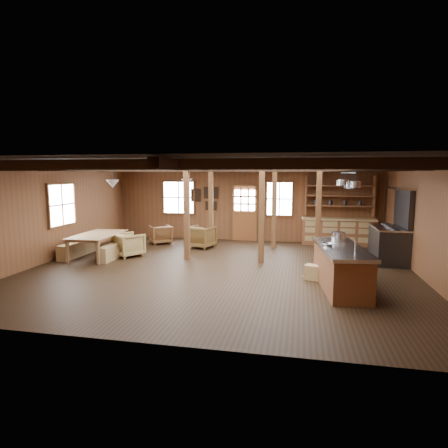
{
  "coord_description": "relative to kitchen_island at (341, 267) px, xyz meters",
  "views": [
    {
      "loc": [
        2.07,
        -9.48,
        2.53
      ],
      "look_at": [
        0.02,
        0.5,
        1.15
      ],
      "focal_mm": 30.0,
      "sensor_mm": 36.0,
      "label": 1
    }
  ],
  "objects": [
    {
      "name": "window_back_left",
      "position": [
        -5.58,
        5.55,
        1.12
      ],
      "size": [
        1.32,
        0.06,
        1.32
      ],
      "color": "white",
      "rests_on": "wall_back"
    },
    {
      "name": "room",
      "position": [
        -2.98,
        1.09,
        0.92
      ],
      "size": [
        10.04,
        9.04,
        2.84
      ],
      "color": "black",
      "rests_on": "ground"
    },
    {
      "name": "pendant_lamps",
      "position": [
        -5.23,
        2.09,
        1.77
      ],
      "size": [
        1.86,
        2.36,
        0.66
      ],
      "color": "#2F2F31",
      "rests_on": "ceiling"
    },
    {
      "name": "commercial_range",
      "position": [
        1.67,
        2.92,
        0.2
      ],
      "size": [
        0.89,
        1.74,
        2.14
      ],
      "color": "#2F2F31",
      "rests_on": "floor"
    },
    {
      "name": "window_left",
      "position": [
        -7.94,
        1.59,
        1.12
      ],
      "size": [
        0.14,
        1.24,
        1.32
      ],
      "color": "white",
      "rests_on": "wall_back"
    },
    {
      "name": "bench_aisle",
      "position": [
        -6.38,
        1.8,
        -0.26
      ],
      "size": [
        0.3,
        1.59,
        0.44
      ],
      "primitive_type": "cube",
      "color": "olive",
      "rests_on": "floor"
    },
    {
      "name": "dining_table",
      "position": [
        -6.88,
        1.8,
        -0.12
      ],
      "size": [
        1.24,
        2.08,
        0.71
      ],
      "primitive_type": "imported",
      "rotation": [
        0.0,
        0.0,
        1.63
      ],
      "color": "olive",
      "rests_on": "floor"
    },
    {
      "name": "armchair_b",
      "position": [
        -4.21,
        3.84,
        -0.1
      ],
      "size": [
        1.0,
        1.02,
        0.75
      ],
      "primitive_type": "imported",
      "rotation": [
        0.0,
        0.0,
        2.86
      ],
      "color": "brown",
      "rests_on": "floor"
    },
    {
      "name": "notice_boards",
      "position": [
        -4.48,
        5.54,
        1.16
      ],
      "size": [
        1.08,
        0.03,
        0.9
      ],
      "color": "silver",
      "rests_on": "wall_back"
    },
    {
      "name": "armchair_a",
      "position": [
        -5.87,
        4.28,
        -0.15
      ],
      "size": [
        1.0,
        1.01,
        0.66
      ],
      "primitive_type": "imported",
      "rotation": [
        0.0,
        0.0,
        3.78
      ],
      "color": "brown",
      "rests_on": "floor"
    },
    {
      "name": "kitchen_island",
      "position": [
        0.0,
        0.0,
        0.0
      ],
      "size": [
        1.17,
        2.59,
        1.2
      ],
      "rotation": [
        0.0,
        0.0,
        0.12
      ],
      "color": "brown",
      "rests_on": "floor"
    },
    {
      "name": "ceiling_joists",
      "position": [
        -2.98,
        1.26,
        2.2
      ],
      "size": [
        9.8,
        8.82,
        0.18
      ],
      "color": "black",
      "rests_on": "ceiling"
    },
    {
      "name": "bench_wall",
      "position": [
        -7.63,
        1.8,
        -0.25
      ],
      "size": [
        0.31,
        1.66,
        0.46
      ],
      "primitive_type": "cube",
      "color": "olive",
      "rests_on": "floor"
    },
    {
      "name": "pot_rack",
      "position": [
        0.23,
        1.44,
        1.82
      ],
      "size": [
        0.42,
        3.0,
        0.42
      ],
      "color": "#2F2F31",
      "rests_on": "ceiling"
    },
    {
      "name": "counter_pot",
      "position": [
        0.01,
        0.86,
        0.56
      ],
      "size": [
        0.32,
        0.32,
        0.19
      ],
      "primitive_type": "cylinder",
      "color": "silver",
      "rests_on": "kitchen_island"
    },
    {
      "name": "bowl",
      "position": [
        -0.29,
        0.06,
        0.49
      ],
      "size": [
        0.31,
        0.31,
        0.06
      ],
      "primitive_type": "imported",
      "rotation": [
        0.0,
        0.0,
        0.42
      ],
      "color": "silver",
      "rests_on": "kitchen_island"
    },
    {
      "name": "back_counter",
      "position": [
        0.42,
        5.29,
        0.12
      ],
      "size": [
        2.55,
        0.6,
        2.45
      ],
      "color": "brown",
      "rests_on": "floor"
    },
    {
      "name": "timber_posts",
      "position": [
        -2.46,
        3.17,
        0.92
      ],
      "size": [
        3.95,
        2.35,
        2.8
      ],
      "color": "#452513",
      "rests_on": "floor"
    },
    {
      "name": "window_back_right",
      "position": [
        -1.68,
        5.55,
        1.12
      ],
      "size": [
        1.02,
        0.06,
        1.32
      ],
      "color": "white",
      "rests_on": "wall_back"
    },
    {
      "name": "armchair_c",
      "position": [
        -6.05,
        2.09,
        -0.12
      ],
      "size": [
        1.09,
        1.1,
        0.72
      ],
      "primitive_type": "imported",
      "rotation": [
        0.0,
        0.0,
        2.53
      ],
      "color": "olive",
      "rests_on": "floor"
    },
    {
      "name": "step_stool",
      "position": [
        -0.58,
        0.59,
        -0.3
      ],
      "size": [
        0.47,
        0.4,
        0.36
      ],
      "primitive_type": "cube",
      "rotation": [
        0.0,
        0.0,
        -0.32
      ],
      "color": "olive",
      "rests_on": "floor"
    },
    {
      "name": "back_door",
      "position": [
        -2.98,
        5.54,
        0.4
      ],
      "size": [
        1.02,
        0.08,
        2.15
      ],
      "color": "brown",
      "rests_on": "floor"
    }
  ]
}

